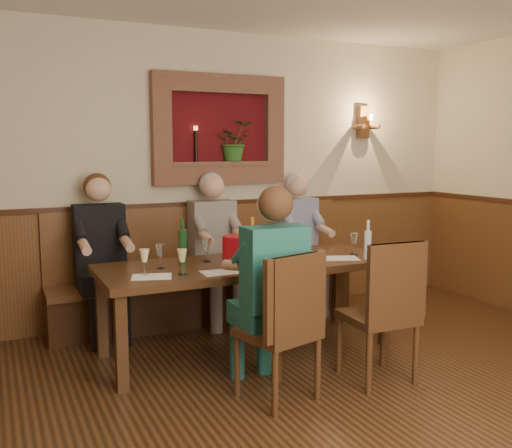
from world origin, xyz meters
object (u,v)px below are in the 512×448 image
at_px(person_bench_mid, 216,261).
at_px(spittoon_bucket, 236,251).
at_px(person_bench_left, 102,271).
at_px(person_bench_right, 300,254).
at_px(bench, 208,287).
at_px(wine_bottle_green_a, 252,245).
at_px(chair_near_right, 379,340).
at_px(person_chair_front, 268,307).
at_px(water_bottle, 368,244).
at_px(wine_bottle_green_b, 183,246).
at_px(chair_near_left, 279,357).
at_px(dining_table, 248,271).

bearing_deg(person_bench_mid, spittoon_bucket, -102.06).
height_order(person_bench_left, person_bench_right, person_bench_left).
relative_size(bench, wine_bottle_green_a, 7.98).
bearing_deg(spittoon_bucket, person_bench_left, 131.36).
relative_size(chair_near_right, wine_bottle_green_a, 2.76).
distance_m(person_chair_front, water_bottle, 1.26).
xyz_separation_m(bench, person_bench_mid, (0.05, -0.11, 0.27)).
relative_size(bench, person_bench_right, 2.11).
relative_size(person_bench_right, wine_bottle_green_b, 3.86).
xyz_separation_m(person_bench_right, person_chair_front, (-1.17, -1.61, 0.00)).
height_order(chair_near_left, person_bench_left, person_bench_left).
xyz_separation_m(person_bench_right, water_bottle, (-0.02, -1.17, 0.29)).
distance_m(chair_near_left, person_bench_right, 2.14).
bearing_deg(person_bench_right, person_chair_front, -125.81).
distance_m(person_chair_front, wine_bottle_green_a, 0.78).
height_order(spittoon_bucket, wine_bottle_green_a, wine_bottle_green_a).
xyz_separation_m(person_bench_right, spittoon_bucket, (-1.13, -0.98, 0.28)).
distance_m(person_bench_left, spittoon_bucket, 1.33).
bearing_deg(wine_bottle_green_a, person_bench_left, 137.89).
height_order(person_chair_front, spittoon_bucket, person_chair_front).
distance_m(spittoon_bucket, wine_bottle_green_b, 0.44).
distance_m(chair_near_right, person_bench_mid, 1.90).
relative_size(dining_table, wine_bottle_green_a, 6.38).
bearing_deg(person_chair_front, chair_near_right, -12.59).
xyz_separation_m(bench, person_chair_front, (-0.20, -1.72, 0.26)).
bearing_deg(dining_table, person_bench_left, 140.63).
relative_size(person_bench_left, wine_bottle_green_b, 3.94).
xyz_separation_m(bench, wine_bottle_green_a, (0.00, -1.03, 0.58)).
bearing_deg(person_bench_mid, bench, 113.88).
relative_size(chair_near_left, wine_bottle_green_a, 2.69).
bearing_deg(dining_table, wine_bottle_green_b, 165.93).
bearing_deg(chair_near_left, bench, 69.36).
height_order(person_bench_right, wine_bottle_green_b, person_bench_right).
xyz_separation_m(chair_near_right, spittoon_bucket, (-0.77, 0.82, 0.57)).
xyz_separation_m(person_bench_left, spittoon_bucket, (0.86, -0.97, 0.27)).
relative_size(person_bench_right, person_chair_front, 0.99).
relative_size(chair_near_left, wine_bottle_green_b, 2.74).
bearing_deg(person_bench_mid, chair_near_left, -97.66).
relative_size(chair_near_right, person_bench_mid, 0.72).
bearing_deg(person_bench_mid, person_bench_left, -179.98).
distance_m(wine_bottle_green_a, wine_bottle_green_b, 0.55).
distance_m(bench, chair_near_right, 1.99).
bearing_deg(water_bottle, person_chair_front, -158.75).
distance_m(person_bench_left, wine_bottle_green_a, 1.41).
height_order(dining_table, person_bench_left, person_bench_left).
relative_size(bench, chair_near_right, 2.89).
bearing_deg(person_bench_left, wine_bottle_green_b, -54.21).
distance_m(chair_near_right, person_chair_front, 0.87).
bearing_deg(spittoon_bucket, bench, 81.52).
xyz_separation_m(chair_near_left, person_bench_right, (1.16, 1.77, 0.29)).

